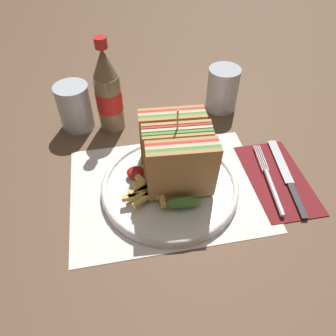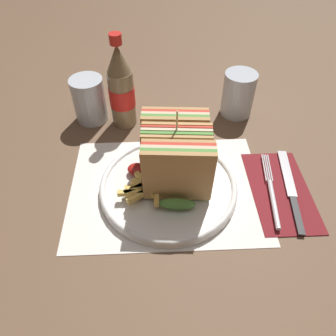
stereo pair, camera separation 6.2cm
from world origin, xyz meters
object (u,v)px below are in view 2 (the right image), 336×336
at_px(coke_bottle_near, 121,89).
at_px(plate_main, 168,186).
at_px(glass_near, 238,94).
at_px(fork, 272,196).
at_px(glass_far, 89,100).
at_px(club_sandwich, 176,156).
at_px(knife, 291,189).

bearing_deg(coke_bottle_near, plate_main, -66.55).
height_order(plate_main, glass_near, glass_near).
relative_size(fork, glass_far, 1.76).
height_order(plate_main, fork, plate_main).
bearing_deg(club_sandwich, glass_far, 130.03).
relative_size(fork, glass_near, 1.76).
xyz_separation_m(coke_bottle_near, glass_far, (-0.08, 0.02, -0.04)).
bearing_deg(fork, glass_near, 100.71).
bearing_deg(coke_bottle_near, glass_near, 5.69).
bearing_deg(glass_near, club_sandwich, -124.92).
distance_m(knife, glass_near, 0.27).
relative_size(club_sandwich, fork, 0.87).
bearing_deg(plate_main, coke_bottle_near, 113.45).
bearing_deg(club_sandwich, glass_near, 55.08).
bearing_deg(glass_near, plate_main, -125.80).
bearing_deg(glass_near, glass_far, -178.53).
bearing_deg(glass_far, glass_near, 1.47).
relative_size(fork, coke_bottle_near, 0.87).
height_order(fork, coke_bottle_near, coke_bottle_near).
xyz_separation_m(plate_main, coke_bottle_near, (-0.09, 0.22, 0.08)).
height_order(coke_bottle_near, glass_far, coke_bottle_near).
distance_m(fork, glass_near, 0.28).
height_order(fork, glass_far, glass_far).
distance_m(club_sandwich, coke_bottle_near, 0.23).
distance_m(club_sandwich, knife, 0.23).
xyz_separation_m(plate_main, glass_far, (-0.17, 0.24, 0.04)).
bearing_deg(knife, fork, -152.31).
height_order(plate_main, coke_bottle_near, coke_bottle_near).
height_order(plate_main, club_sandwich, club_sandwich).
bearing_deg(knife, glass_near, 109.75).
bearing_deg(fork, plate_main, 178.14).
bearing_deg(coke_bottle_near, fork, -40.67).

